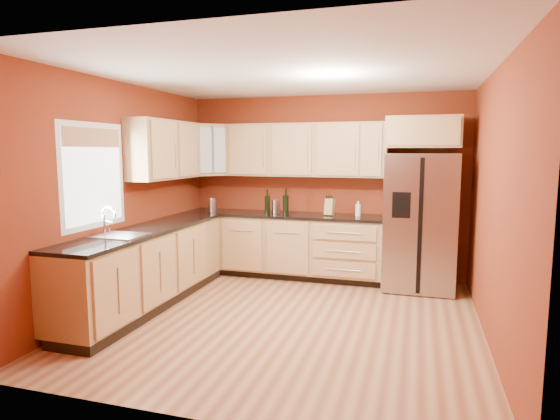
# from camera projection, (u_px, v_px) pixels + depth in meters

# --- Properties ---
(floor) EXTENTS (4.00, 4.00, 0.00)m
(floor) POSITION_uv_depth(u_px,v_px,m) (286.00, 320.00, 5.05)
(floor) COLOR brown
(floor) RESTS_ON ground
(ceiling) EXTENTS (4.00, 4.00, 0.00)m
(ceiling) POSITION_uv_depth(u_px,v_px,m) (287.00, 72.00, 4.73)
(ceiling) COLOR silver
(ceiling) RESTS_ON wall_back
(wall_back) EXTENTS (4.00, 0.04, 2.60)m
(wall_back) POSITION_uv_depth(u_px,v_px,m) (324.00, 186.00, 6.79)
(wall_back) COLOR maroon
(wall_back) RESTS_ON floor
(wall_front) EXTENTS (4.00, 0.04, 2.60)m
(wall_front) POSITION_uv_depth(u_px,v_px,m) (202.00, 231.00, 2.99)
(wall_front) COLOR maroon
(wall_front) RESTS_ON floor
(wall_left) EXTENTS (0.04, 4.00, 2.60)m
(wall_left) POSITION_uv_depth(u_px,v_px,m) (122.00, 195.00, 5.45)
(wall_left) COLOR maroon
(wall_left) RESTS_ON floor
(wall_right) EXTENTS (0.04, 4.00, 2.60)m
(wall_right) POSITION_uv_depth(u_px,v_px,m) (494.00, 206.00, 4.32)
(wall_right) COLOR maroon
(wall_right) RESTS_ON floor
(base_cabinets_back) EXTENTS (2.90, 0.60, 0.88)m
(base_cabinets_back) POSITION_uv_depth(u_px,v_px,m) (282.00, 246.00, 6.77)
(base_cabinets_back) COLOR #A4844F
(base_cabinets_back) RESTS_ON floor
(base_cabinets_left) EXTENTS (0.60, 2.80, 0.88)m
(base_cabinets_left) POSITION_uv_depth(u_px,v_px,m) (147.00, 269.00, 5.48)
(base_cabinets_left) COLOR #A4844F
(base_cabinets_left) RESTS_ON floor
(countertop_back) EXTENTS (2.90, 0.62, 0.04)m
(countertop_back) POSITION_uv_depth(u_px,v_px,m) (282.00, 215.00, 6.70)
(countertop_back) COLOR black
(countertop_back) RESTS_ON base_cabinets_back
(countertop_left) EXTENTS (0.62, 2.80, 0.04)m
(countertop_left) POSITION_uv_depth(u_px,v_px,m) (146.00, 230.00, 5.42)
(countertop_left) COLOR black
(countertop_left) RESTS_ON base_cabinets_left
(upper_cabinets_back) EXTENTS (2.30, 0.33, 0.75)m
(upper_cabinets_back) POSITION_uv_depth(u_px,v_px,m) (305.00, 150.00, 6.64)
(upper_cabinets_back) COLOR #A4844F
(upper_cabinets_back) RESTS_ON wall_back
(upper_cabinets_left) EXTENTS (0.33, 1.35, 0.75)m
(upper_cabinets_left) POSITION_uv_depth(u_px,v_px,m) (165.00, 150.00, 6.03)
(upper_cabinets_left) COLOR #A4844F
(upper_cabinets_left) RESTS_ON wall_left
(corner_upper_cabinet) EXTENTS (0.67, 0.67, 0.75)m
(corner_upper_cabinet) POSITION_uv_depth(u_px,v_px,m) (208.00, 150.00, 6.88)
(corner_upper_cabinet) COLOR #A4844F
(corner_upper_cabinet) RESTS_ON wall_back
(over_fridge_cabinet) EXTENTS (0.92, 0.60, 0.40)m
(over_fridge_cabinet) POSITION_uv_depth(u_px,v_px,m) (423.00, 132.00, 6.03)
(over_fridge_cabinet) COLOR #A4844F
(over_fridge_cabinet) RESTS_ON wall_back
(refrigerator) EXTENTS (0.90, 0.75, 1.78)m
(refrigerator) POSITION_uv_depth(u_px,v_px,m) (420.00, 222.00, 6.10)
(refrigerator) COLOR #BCBCC1
(refrigerator) RESTS_ON floor
(window) EXTENTS (0.03, 0.90, 1.00)m
(window) POSITION_uv_depth(u_px,v_px,m) (94.00, 176.00, 4.94)
(window) COLOR white
(window) RESTS_ON wall_left
(sink_faucet) EXTENTS (0.50, 0.42, 0.30)m
(sink_faucet) POSITION_uv_depth(u_px,v_px,m) (119.00, 222.00, 4.92)
(sink_faucet) COLOR white
(sink_faucet) RESTS_ON countertop_left
(canister_left) EXTENTS (0.14, 0.14, 0.20)m
(canister_left) POSITION_uv_depth(u_px,v_px,m) (212.00, 204.00, 6.96)
(canister_left) COLOR #BCBCC1
(canister_left) RESTS_ON countertop_back
(canister_right) EXTENTS (0.15, 0.15, 0.19)m
(canister_right) POSITION_uv_depth(u_px,v_px,m) (276.00, 207.00, 6.74)
(canister_right) COLOR #BCBCC1
(canister_right) RESTS_ON countertop_back
(wine_bottle_a) EXTENTS (0.09, 0.09, 0.37)m
(wine_bottle_a) POSITION_uv_depth(u_px,v_px,m) (286.00, 201.00, 6.59)
(wine_bottle_a) COLOR black
(wine_bottle_a) RESTS_ON countertop_back
(wine_bottle_b) EXTENTS (0.08, 0.08, 0.35)m
(wine_bottle_b) POSITION_uv_depth(u_px,v_px,m) (267.00, 202.00, 6.68)
(wine_bottle_b) COLOR black
(wine_bottle_b) RESTS_ON countertop_back
(knife_block) EXTENTS (0.13, 0.12, 0.23)m
(knife_block) POSITION_uv_depth(u_px,v_px,m) (330.00, 207.00, 6.50)
(knife_block) COLOR tan
(knife_block) RESTS_ON countertop_back
(soap_dispenser) EXTENTS (0.07, 0.07, 0.21)m
(soap_dispenser) POSITION_uv_depth(u_px,v_px,m) (358.00, 208.00, 6.42)
(soap_dispenser) COLOR white
(soap_dispenser) RESTS_ON countertop_back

